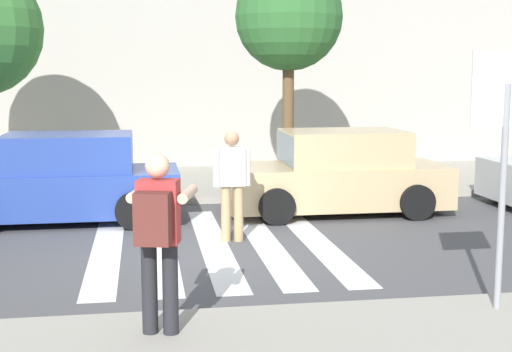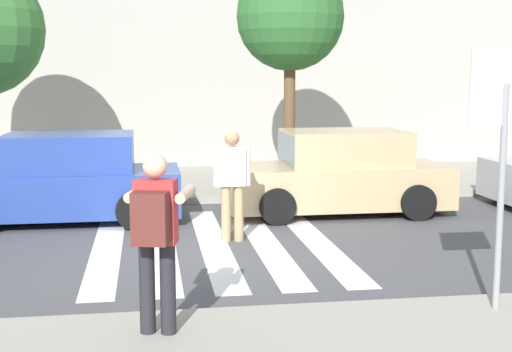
{
  "view_description": "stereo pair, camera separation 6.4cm",
  "coord_description": "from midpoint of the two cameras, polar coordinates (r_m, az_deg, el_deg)",
  "views": [
    {
      "loc": [
        -1.03,
        -10.43,
        2.6
      ],
      "look_at": [
        0.6,
        -0.2,
        1.1
      ],
      "focal_mm": 50.0,
      "sensor_mm": 36.0,
      "label": 1
    },
    {
      "loc": [
        -0.97,
        -10.44,
        2.6
      ],
      "look_at": [
        0.6,
        -0.2,
        1.1
      ],
      "focal_mm": 50.0,
      "sensor_mm": 36.0,
      "label": 2
    }
  ],
  "objects": [
    {
      "name": "ground_plane",
      "position": [
        10.8,
        -3.16,
        -5.71
      ],
      "size": [
        120.0,
        120.0,
        0.0
      ],
      "primitive_type": "plane",
      "color": "#4C4C4F"
    },
    {
      "name": "sidewalk_far",
      "position": [
        16.66,
        -5.17,
        -0.54
      ],
      "size": [
        60.0,
        4.8,
        0.14
      ],
      "primitive_type": "cube",
      "color": "#9E998C",
      "rests_on": "ground"
    },
    {
      "name": "building_facade_far",
      "position": [
        20.87,
        -6.06,
        10.33
      ],
      "size": [
        56.0,
        4.0,
        6.76
      ],
      "primitive_type": "cube",
      "color": "#ADA89E",
      "rests_on": "ground"
    },
    {
      "name": "crosswalk_stripe_0",
      "position": [
        10.96,
        -11.65,
        -5.63
      ],
      "size": [
        0.44,
        5.2,
        0.01
      ],
      "primitive_type": "cube",
      "color": "silver",
      "rests_on": "ground"
    },
    {
      "name": "crosswalk_stripe_1",
      "position": [
        10.95,
        -7.45,
        -5.55
      ],
      "size": [
        0.44,
        5.2,
        0.01
      ],
      "primitive_type": "cube",
      "color": "silver",
      "rests_on": "ground"
    },
    {
      "name": "crosswalk_stripe_2",
      "position": [
        10.99,
        -3.26,
        -5.44
      ],
      "size": [
        0.44,
        5.2,
        0.01
      ],
      "primitive_type": "cube",
      "color": "silver",
      "rests_on": "ground"
    },
    {
      "name": "crosswalk_stripe_3",
      "position": [
        11.09,
        0.88,
        -5.3
      ],
      "size": [
        0.44,
        5.2,
        0.01
      ],
      "primitive_type": "cube",
      "color": "silver",
      "rests_on": "ground"
    },
    {
      "name": "crosswalk_stripe_4",
      "position": [
        11.25,
        4.91,
        -5.13
      ],
      "size": [
        0.44,
        5.2,
        0.01
      ],
      "primitive_type": "cube",
      "color": "silver",
      "rests_on": "ground"
    },
    {
      "name": "stop_sign",
      "position": [
        7.69,
        19.45,
        4.03
      ],
      "size": [
        0.76,
        0.08,
        2.68
      ],
      "color": "gray",
      "rests_on": "sidewalk_near"
    },
    {
      "name": "photographer_with_backpack",
      "position": [
        6.71,
        -7.76,
        -4.15
      ],
      "size": [
        0.7,
        0.92,
        1.72
      ],
      "color": "#232328",
      "rests_on": "sidewalk_near"
    },
    {
      "name": "pedestrian_crossing",
      "position": [
        10.98,
        -1.75,
        -0.28
      ],
      "size": [
        0.58,
        0.26,
        1.72
      ],
      "color": "tan",
      "rests_on": "ground"
    },
    {
      "name": "parked_car_blue",
      "position": [
        12.95,
        -14.96,
        -0.37
      ],
      "size": [
        4.1,
        1.92,
        1.55
      ],
      "color": "#284293",
      "rests_on": "ground"
    },
    {
      "name": "parked_car_tan",
      "position": [
        13.35,
        6.75,
        0.11
      ],
      "size": [
        4.1,
        1.92,
        1.55
      ],
      "color": "tan",
      "rests_on": "ground"
    },
    {
      "name": "street_tree_center",
      "position": [
        15.0,
        2.87,
        12.5
      ],
      "size": [
        2.22,
        2.22,
        4.72
      ],
      "color": "brown",
      "rests_on": "sidewalk_far"
    }
  ]
}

